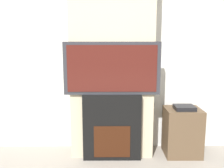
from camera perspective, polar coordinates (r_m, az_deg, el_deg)
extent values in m
cube|color=silver|center=(3.32, -0.05, 8.12)|extent=(6.00, 0.06, 2.70)
cube|color=#BCAD8E|center=(3.11, -0.02, 8.01)|extent=(1.01, 0.37, 2.70)
cube|color=black|center=(3.10, 0.00, -9.76)|extent=(0.71, 0.14, 0.82)
cube|color=#33160A|center=(3.09, 0.01, -13.08)|extent=(0.44, 0.01, 0.39)
cube|color=#2D2D33|center=(2.94, 0.00, 3.59)|extent=(1.14, 0.06, 0.62)
cube|color=#471914|center=(2.90, 0.00, 3.52)|extent=(1.05, 0.01, 0.55)
cube|color=brown|center=(3.37, 15.76, -10.43)|extent=(0.45, 0.39, 0.61)
cube|color=black|center=(3.24, 16.22, -5.21)|extent=(0.25, 0.21, 0.05)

